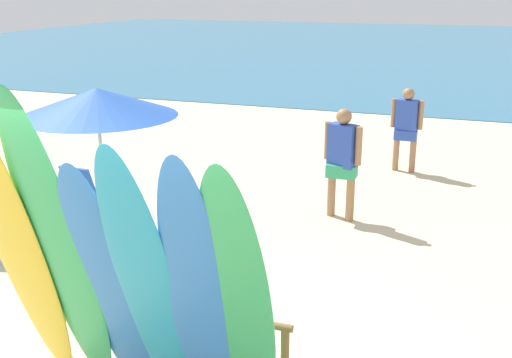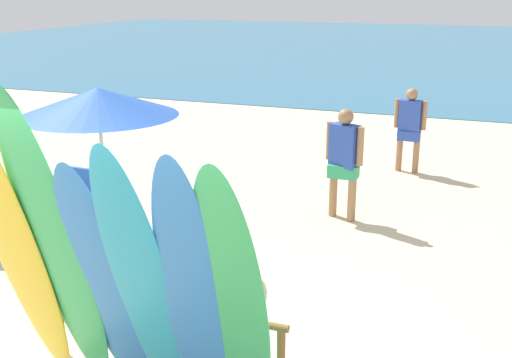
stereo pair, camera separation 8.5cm
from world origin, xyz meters
name	(u,v)px [view 1 (the left image)]	position (x,y,z in m)	size (l,w,h in m)	color
ground	(393,104)	(0.00, 14.00, 0.00)	(60.00, 60.00, 0.00)	beige
ocean_water	(439,47)	(0.00, 32.25, 0.01)	(60.00, 40.00, 0.02)	teal
surfboard_rack	(165,322)	(0.00, 0.00, 0.55)	(2.25, 0.07, 0.74)	brown
surfboard_yellow_0	(17,247)	(-0.95, -0.57, 1.33)	(0.51, 0.08, 2.74)	yellow
surfboard_green_1	(60,252)	(-0.56, -0.55, 1.34)	(0.53, 0.08, 2.76)	#38B266
surfboard_blue_2	(108,286)	(-0.20, -0.49, 1.08)	(0.52, 0.08, 2.24)	#337AD1
surfboard_teal_3	(147,287)	(0.17, -0.55, 1.18)	(0.50, 0.07, 2.46)	#289EC6
surfboard_blue_4	(197,298)	(0.57, -0.55, 1.15)	(0.47, 0.07, 2.37)	#337AD1
surfboard_green_5	(239,306)	(0.88, -0.53, 1.13)	(0.51, 0.07, 2.33)	#38B266
beachgoer_near_rack	(342,156)	(0.56, 4.37, 0.94)	(0.58, 0.34, 1.62)	#9E704C
beachgoer_strolling	(406,124)	(1.14, 7.15, 0.88)	(0.58, 0.24, 1.53)	#9E704C
beach_chair_blue	(73,196)	(-2.94, 2.84, 0.43)	(0.53, 0.68, 0.83)	#B7B7BC
beach_umbrella	(97,102)	(-1.94, 2.12, 1.94)	(1.91, 1.91, 2.11)	silver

